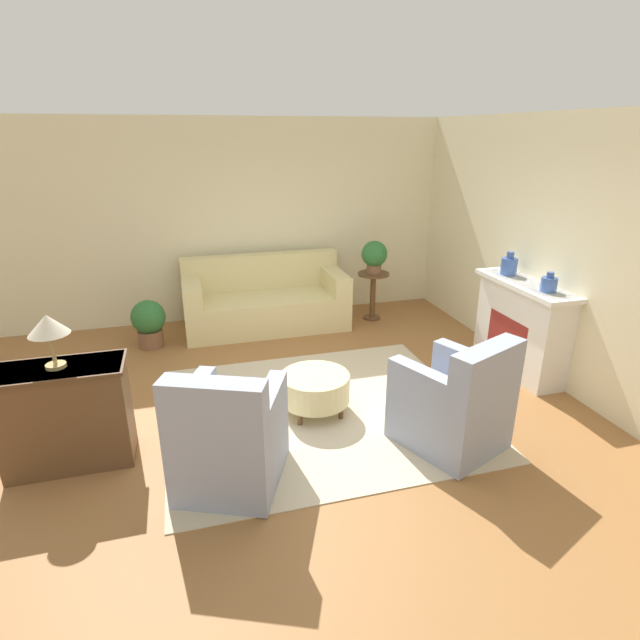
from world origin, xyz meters
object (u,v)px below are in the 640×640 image
object	(u,v)px
ottoman_table	(315,388)
potted_plant_floor	(149,322)
couch	(266,303)
armchair_left	(229,440)
dresser	(66,414)
potted_plant_on_side_table	(374,255)
vase_mantel_near	(509,266)
vase_mantel_far	(549,284)
side_table	(373,289)
table_lamp	(48,327)
armchair_right	(455,405)

from	to	relation	value
ottoman_table	potted_plant_floor	world-z (taller)	potted_plant_floor
ottoman_table	couch	bearing A→B (deg)	91.59
armchair_left	dresser	world-z (taller)	armchair_left
armchair_left	potted_plant_on_side_table	size ratio (longest dim) A/B	2.25
ottoman_table	vase_mantel_near	bearing A→B (deg)	14.00
dresser	vase_mantel_far	size ratio (longest dim) A/B	4.92
ottoman_table	dresser	xyz separation A→B (m)	(-2.15, -0.24, 0.19)
couch	potted_plant_on_side_table	distance (m)	1.68
couch	ottoman_table	world-z (taller)	couch
armchair_left	dresser	distance (m)	1.39
ottoman_table	side_table	distance (m)	2.76
side_table	potted_plant_floor	size ratio (longest dim) A/B	1.13
vase_mantel_near	table_lamp	xyz separation A→B (m)	(-4.62, -0.85, 0.05)
armchair_right	vase_mantel_near	bearing A→B (deg)	45.53
armchair_right	table_lamp	distance (m)	3.33
dresser	potted_plant_on_side_table	xyz separation A→B (m)	(3.65, 2.55, 0.50)
armchair_left	armchair_right	distance (m)	1.93
table_lamp	armchair_right	bearing A→B (deg)	-11.30
vase_mantel_near	vase_mantel_far	xyz separation A→B (m)	(-0.00, -0.68, -0.02)
potted_plant_floor	vase_mantel_near	bearing A→B (deg)	-20.11
vase_mantel_near	potted_plant_floor	world-z (taller)	vase_mantel_near
armchair_left	table_lamp	size ratio (longest dim) A/B	2.40
dresser	ottoman_table	bearing A→B (deg)	6.26
dresser	vase_mantel_far	bearing A→B (deg)	2.17
couch	potted_plant_floor	bearing A→B (deg)	-168.44
armchair_right	potted_plant_floor	world-z (taller)	armchair_right
armchair_right	vase_mantel_far	size ratio (longest dim) A/B	5.12
armchair_right	dresser	xyz separation A→B (m)	(-3.17, 0.63, 0.06)
side_table	potted_plant_floor	distance (m)	3.12
armchair_left	vase_mantel_far	bearing A→B (deg)	13.42
ottoman_table	vase_mantel_far	xyz separation A→B (m)	(2.47, -0.06, 0.87)
dresser	potted_plant_floor	distance (m)	2.41
couch	vase_mantel_far	size ratio (longest dim) A/B	10.86
vase_mantel_far	couch	bearing A→B (deg)	135.54
vase_mantel_far	dresser	bearing A→B (deg)	-177.83
ottoman_table	table_lamp	size ratio (longest dim) A/B	1.55
ottoman_table	side_table	xyz separation A→B (m)	(1.50, 2.32, 0.20)
armchair_left	vase_mantel_near	world-z (taller)	vase_mantel_near
side_table	table_lamp	xyz separation A→B (m)	(-3.65, -2.55, 0.76)
couch	vase_mantel_far	bearing A→B (deg)	-44.46
side_table	dresser	bearing A→B (deg)	-145.01
couch	dresser	bearing A→B (deg)	-127.98
couch	table_lamp	world-z (taller)	table_lamp
armchair_right	dresser	distance (m)	3.23
dresser	vase_mantel_near	distance (m)	4.75
armchair_left	potted_plant_on_side_table	distance (m)	4.03
vase_mantel_far	armchair_right	bearing A→B (deg)	-151.00
dresser	potted_plant_floor	bearing A→B (deg)	77.28
couch	vase_mantel_near	distance (m)	3.23
potted_plant_floor	side_table	bearing A→B (deg)	3.70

